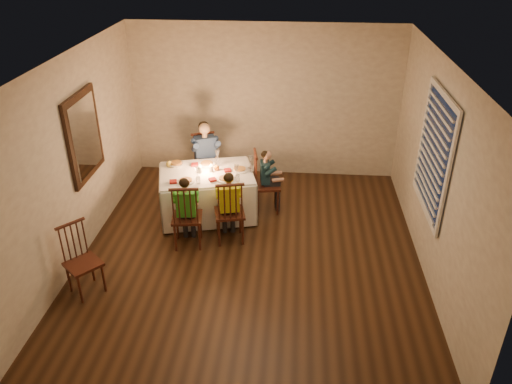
# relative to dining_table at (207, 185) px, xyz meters

# --- Properties ---
(ground) EXTENTS (5.00, 5.00, 0.00)m
(ground) POSITION_rel_dining_table_xyz_m (0.75, -0.94, -0.51)
(ground) COLOR black
(ground) RESTS_ON ground
(wall_left) EXTENTS (0.02, 5.00, 2.60)m
(wall_left) POSITION_rel_dining_table_xyz_m (-1.50, -0.94, 0.79)
(wall_left) COLOR beige
(wall_left) RESTS_ON ground
(wall_right) EXTENTS (0.02, 5.00, 2.60)m
(wall_right) POSITION_rel_dining_table_xyz_m (3.00, -0.94, 0.79)
(wall_right) COLOR beige
(wall_right) RESTS_ON ground
(wall_back) EXTENTS (4.50, 0.02, 2.60)m
(wall_back) POSITION_rel_dining_table_xyz_m (0.75, 1.56, 0.79)
(wall_back) COLOR beige
(wall_back) RESTS_ON ground
(ceiling) EXTENTS (5.00, 5.00, 0.00)m
(ceiling) POSITION_rel_dining_table_xyz_m (0.75, -0.94, 2.09)
(ceiling) COLOR white
(ceiling) RESTS_ON wall_back
(dining_table) EXTENTS (1.58, 1.30, 0.69)m
(dining_table) POSITION_rel_dining_table_xyz_m (0.00, 0.00, 0.00)
(dining_table) COLOR white
(dining_table) RESTS_ON ground
(chair_adult) EXTENTS (0.52, 0.51, 0.98)m
(chair_adult) POSITION_rel_dining_table_xyz_m (-0.14, 0.76, -0.51)
(chair_adult) COLOR #3E1811
(chair_adult) RESTS_ON ground
(chair_near_left) EXTENTS (0.45, 0.43, 0.98)m
(chair_near_left) POSITION_rel_dining_table_xyz_m (-0.13, -0.82, -0.51)
(chair_near_left) COLOR #3E1811
(chair_near_left) RESTS_ON ground
(chair_near_right) EXTENTS (0.48, 0.46, 0.98)m
(chair_near_right) POSITION_rel_dining_table_xyz_m (0.43, -0.66, -0.51)
(chair_near_right) COLOR #3E1811
(chair_near_right) RESTS_ON ground
(chair_end) EXTENTS (0.44, 0.46, 0.98)m
(chair_end) POSITION_rel_dining_table_xyz_m (0.88, 0.22, -0.51)
(chair_end) COLOR #3E1811
(chair_end) RESTS_ON ground
(chair_extra) EXTENTS (0.52, 0.52, 0.91)m
(chair_extra) POSITION_rel_dining_table_xyz_m (-1.15, -1.92, -0.51)
(chair_extra) COLOR #3E1811
(chair_extra) RESTS_ON ground
(adult) EXTENTS (0.55, 0.53, 1.21)m
(adult) POSITION_rel_dining_table_xyz_m (-0.14, 0.76, -0.51)
(adult) COLOR #335380
(adult) RESTS_ON ground
(child_green) EXTENTS (0.38, 0.35, 1.04)m
(child_green) POSITION_rel_dining_table_xyz_m (-0.13, -0.82, -0.51)
(child_green) COLOR green
(child_green) RESTS_ON ground
(child_yellow) EXTENTS (0.41, 0.39, 1.06)m
(child_yellow) POSITION_rel_dining_table_xyz_m (0.43, -0.66, -0.51)
(child_yellow) COLOR yellow
(child_yellow) RESTS_ON ground
(child_teal) EXTENTS (0.33, 0.36, 1.00)m
(child_teal) POSITION_rel_dining_table_xyz_m (0.88, 0.22, -0.51)
(child_teal) COLOR #17303A
(child_teal) RESTS_ON ground
(setting_adult) EXTENTS (0.32, 0.32, 0.02)m
(setting_adult) POSITION_rel_dining_table_xyz_m (-0.04, 0.27, 0.22)
(setting_adult) COLOR white
(setting_adult) RESTS_ON dining_table
(setting_green) EXTENTS (0.32, 0.32, 0.02)m
(setting_green) POSITION_rel_dining_table_xyz_m (-0.23, -0.32, 0.22)
(setting_green) COLOR white
(setting_green) RESTS_ON dining_table
(setting_yellow) EXTENTS (0.32, 0.32, 0.02)m
(setting_yellow) POSITION_rel_dining_table_xyz_m (0.31, -0.21, 0.22)
(setting_yellow) COLOR white
(setting_yellow) RESTS_ON dining_table
(setting_teal) EXTENTS (0.32, 0.32, 0.02)m
(setting_teal) POSITION_rel_dining_table_xyz_m (0.49, 0.11, 0.22)
(setting_teal) COLOR white
(setting_teal) RESTS_ON dining_table
(candle_left) EXTENTS (0.06, 0.06, 0.10)m
(candle_left) POSITION_rel_dining_table_xyz_m (-0.08, -0.02, 0.26)
(candle_left) COLOR silver
(candle_left) RESTS_ON dining_table
(candle_right) EXTENTS (0.06, 0.06, 0.10)m
(candle_right) POSITION_rel_dining_table_xyz_m (0.07, 0.02, 0.26)
(candle_right) COLOR silver
(candle_right) RESTS_ON dining_table
(squash) EXTENTS (0.09, 0.09, 0.09)m
(squash) POSITION_rel_dining_table_xyz_m (-0.59, 0.15, 0.25)
(squash) COLOR yellow
(squash) RESTS_ON dining_table
(orange_fruit) EXTENTS (0.08, 0.08, 0.08)m
(orange_fruit) POSITION_rel_dining_table_xyz_m (0.14, 0.08, 0.25)
(orange_fruit) COLOR orange
(orange_fruit) RESTS_ON dining_table
(serving_bowl) EXTENTS (0.23, 0.23, 0.05)m
(serving_bowl) POSITION_rel_dining_table_xyz_m (-0.48, 0.17, 0.23)
(serving_bowl) COLOR white
(serving_bowl) RESTS_ON dining_table
(wall_mirror) EXTENTS (0.06, 0.95, 1.15)m
(wall_mirror) POSITION_rel_dining_table_xyz_m (-1.47, -0.64, 0.99)
(wall_mirror) COLOR black
(wall_mirror) RESTS_ON wall_left
(window_blinds) EXTENTS (0.07, 1.34, 1.54)m
(window_blinds) POSITION_rel_dining_table_xyz_m (2.96, -0.84, 0.99)
(window_blinds) COLOR black
(window_blinds) RESTS_ON wall_right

